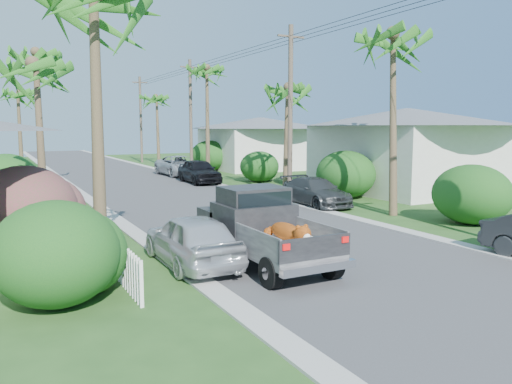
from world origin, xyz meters
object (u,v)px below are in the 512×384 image
utility_pole_c (191,116)px  palm_l_c (36,53)px  palm_r_d (157,97)px  utility_pole_b (290,110)px  palm_r_a (396,35)px  palm_r_b (287,88)px  parked_car_rd (180,166)px  palm_l_b (36,65)px  house_right_near (406,153)px  parked_car_ln (192,239)px  palm_l_d (18,92)px  palm_r_c (207,69)px  parked_car_rm (316,192)px  house_right_far (261,145)px  utility_pole_d (141,119)px  parked_car_rf (199,171)px  pickup_truck (258,226)px

utility_pole_c → palm_l_c: bearing=-152.7°
palm_r_d → utility_pole_b: bearing=-91.9°
palm_r_a → palm_r_b: (0.30, 9.00, -1.47)m
parked_car_rd → palm_r_d: bearing=78.5°
palm_l_b → house_right_near: 20.19m
utility_pole_b → parked_car_ln: bearing=-132.4°
palm_r_a → utility_pole_b: bearing=95.7°
palm_l_d → palm_r_c: palm_r_c is taller
parked_car_rm → palm_l_d: bearing=117.9°
palm_r_c → house_right_near: bearing=-64.1°
palm_r_a → palm_r_b: size_ratio=1.21×
palm_l_b → utility_pole_c: utility_pole_c is taller
palm_r_c → utility_pole_c: bearing=106.7°
utility_pole_b → palm_l_c: bearing=142.2°
palm_l_d → palm_l_c: bearing=-87.6°
house_right_near → utility_pole_b: size_ratio=1.00×
palm_l_b → palm_l_c: (0.80, 10.00, 1.77)m
palm_l_d → house_right_far: bearing=-11.6°
parked_car_rd → parked_car_ln: parked_car_rd is taller
utility_pole_b → utility_pole_d: same height
palm_r_c → palm_r_d: size_ratio=1.17×
parked_car_rf → palm_l_d: 17.24m
parked_car_rd → palm_r_b: 13.07m
utility_pole_b → palm_r_d: bearing=88.1°
house_right_far → utility_pole_b: 18.71m
utility_pole_b → utility_pole_d: size_ratio=1.00×
utility_pole_b → utility_pole_c: same height
palm_l_b → utility_pole_c: 20.30m
palm_l_c → palm_r_b: (12.60, -7.00, -1.96)m
parked_car_ln → palm_r_b: palm_r_b is taller
parked_car_rd → house_right_far: bearing=18.7°
utility_pole_d → palm_r_b: bearing=-88.0°
house_right_near → utility_pole_d: size_ratio=1.00×
utility_pole_c → parked_car_ln: bearing=-110.6°
utility_pole_c → parked_car_rf: bearing=-106.4°
palm_r_b → parked_car_rd: bearing=101.8°
utility_pole_d → pickup_truck: bearing=-100.8°
house_right_near → house_right_far: bearing=90.0°
parked_car_rf → palm_l_c: (-9.60, 0.77, 7.12)m
palm_r_c → utility_pole_c: size_ratio=1.04×
house_right_far → palm_r_d: bearing=123.0°
pickup_truck → utility_pole_b: utility_pole_b is taller
pickup_truck → palm_l_d: bearing=97.7°
palm_l_d → utility_pole_c: size_ratio=0.86×
palm_l_d → utility_pole_b: (12.10, -21.00, -1.84)m
parked_car_rm → parked_car_ln: bearing=-138.9°
palm_r_a → palm_r_b: bearing=88.1°
palm_r_d → house_right_far: (6.50, -10.00, -4.62)m
palm_r_b → utility_pole_d: (-1.00, 28.00, -1.35)m
house_right_far → utility_pole_b: bearing=-113.5°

